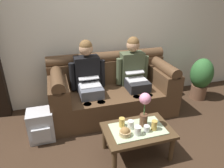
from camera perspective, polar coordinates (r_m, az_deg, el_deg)
name	(u,v)px	position (r m, az deg, el deg)	size (l,w,h in m)	color
ground_plane	(139,159)	(2.68, 7.62, -20.12)	(14.00, 14.00, 0.00)	#382619
back_wall_patterned	(103,19)	(3.53, -2.61, 17.80)	(6.00, 0.12, 2.90)	silver
couch	(112,91)	(3.35, -0.01, -1.87)	(1.97, 0.88, 0.96)	#513823
person_left	(89,77)	(3.15, -6.58, 1.82)	(0.56, 0.67, 1.22)	#595B66
person_right	(134,72)	(3.35, 6.20, 3.28)	(0.56, 0.67, 1.22)	#232326
coffee_table	(137,133)	(2.53, 7.14, -13.39)	(0.81, 0.53, 0.39)	#47331E
flower_vase	(145,107)	(2.41, 9.10, -6.28)	(0.13, 0.13, 0.44)	brown
snack_bowl	(125,132)	(2.36, 3.69, -13.31)	(0.14, 0.14, 0.11)	tan
cup_near_left	(138,131)	(2.37, 7.21, -12.85)	(0.08, 0.08, 0.10)	white
cup_near_right	(154,125)	(2.47, 11.74, -11.23)	(0.07, 0.07, 0.12)	gold
cup_far_center	(122,122)	(2.48, 2.77, -10.64)	(0.07, 0.07, 0.11)	gold
cup_far_left	(131,125)	(2.46, 5.21, -11.24)	(0.07, 0.07, 0.10)	white
cup_far_right	(147,129)	(2.44, 9.65, -12.20)	(0.07, 0.07, 0.08)	silver
backpack_left	(41,126)	(2.97, -19.20, -10.98)	(0.33, 0.32, 0.44)	#B7B7BC
potted_plant	(201,77)	(4.08, 23.67, 1.83)	(0.40, 0.40, 0.78)	brown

